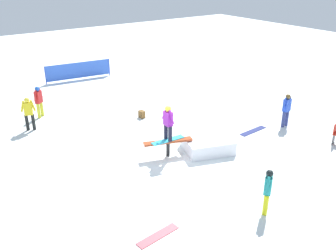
{
  "coord_description": "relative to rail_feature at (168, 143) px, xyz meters",
  "views": [
    {
      "loc": [
        7.28,
        10.41,
        6.89
      ],
      "look_at": [
        0.0,
        0.0,
        1.26
      ],
      "focal_mm": 40.0,
      "sensor_mm": 36.0,
      "label": 1
    }
  ],
  "objects": [
    {
      "name": "loose_snowboard_coral",
      "position": [
        2.85,
        3.6,
        -0.54
      ],
      "size": [
        1.33,
        0.42,
        0.02
      ],
      "primitive_type": "cube",
      "rotation": [
        0.0,
        0.0,
        3.25
      ],
      "color": "#ED5A65",
      "rests_on": "ground"
    },
    {
      "name": "rail_feature",
      "position": [
        0.0,
        0.0,
        0.0
      ],
      "size": [
        1.88,
        0.87,
        0.66
      ],
      "rotation": [
        0.0,
        0.0,
        -0.32
      ],
      "color": "black",
      "rests_on": "ground"
    },
    {
      "name": "snow_kicker_ramp",
      "position": [
        -1.54,
        0.52,
        -0.28
      ],
      "size": [
        2.18,
        2.0,
        0.54
      ],
      "primitive_type": "cube",
      "rotation": [
        0.0,
        0.0,
        -0.32
      ],
      "color": "white",
      "rests_on": "ground"
    },
    {
      "name": "ground_plane",
      "position": [
        0.0,
        0.0,
        -0.55
      ],
      "size": [
        60.0,
        60.0,
        0.0
      ],
      "primitive_type": "plane",
      "color": "white"
    },
    {
      "name": "backpack_on_snow",
      "position": [
        -1.18,
        -3.88,
        -0.38
      ],
      "size": [
        0.23,
        0.31,
        0.34
      ],
      "primitive_type": "cube",
      "rotation": [
        0.0,
        0.0,
        1.61
      ],
      "color": "brown",
      "rests_on": "ground"
    },
    {
      "name": "bystander_teal",
      "position": [
        -0.37,
        4.54,
        0.26
      ],
      "size": [
        0.57,
        0.44,
        1.44
      ],
      "rotation": [
        0.0,
        0.0,
        0.62
      ],
      "color": "yellow",
      "rests_on": "ground"
    },
    {
      "name": "safety_fence",
      "position": [
        -1.19,
        -11.5,
        0.05
      ],
      "size": [
        4.1,
        0.53,
        1.1
      ],
      "rotation": [
        0.0,
        0.0,
        6.17
      ],
      "color": "blue",
      "rests_on": "ground"
    },
    {
      "name": "bystander_yellow",
      "position": [
        3.59,
        -5.47,
        0.3
      ],
      "size": [
        0.62,
        0.33,
        1.51
      ],
      "rotation": [
        0.0,
        0.0,
        5.88
      ],
      "color": "black",
      "rests_on": "ground"
    },
    {
      "name": "bystander_red",
      "position": [
        2.75,
        -6.73,
        0.31
      ],
      "size": [
        0.56,
        0.5,
        1.52
      ],
      "rotation": [
        0.0,
        0.0,
        0.71
      ],
      "color": "gold",
      "rests_on": "ground"
    },
    {
      "name": "main_rider_on_rail",
      "position": [
        0.0,
        0.0,
        0.82
      ],
      "size": [
        1.36,
        0.76,
        1.4
      ],
      "rotation": [
        0.0,
        0.0,
        -0.03
      ],
      "color": "#2CABC9",
      "rests_on": "rail_feature"
    },
    {
      "name": "loose_snowboard_navy",
      "position": [
        -4.38,
        0.28,
        -0.54
      ],
      "size": [
        1.5,
        0.39,
        0.02
      ],
      "primitive_type": "cube",
      "rotation": [
        0.0,
        0.0,
        0.08
      ],
      "color": "navy",
      "rests_on": "ground"
    },
    {
      "name": "bystander_blue",
      "position": [
        -5.96,
        0.7,
        0.31
      ],
      "size": [
        0.64,
        0.24,
        1.53
      ],
      "rotation": [
        0.0,
        0.0,
        0.07
      ],
      "color": "navy",
      "rests_on": "ground"
    }
  ]
}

